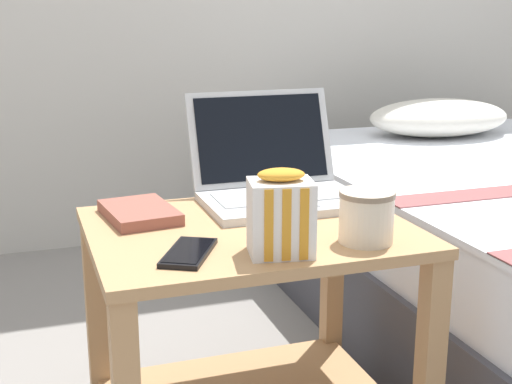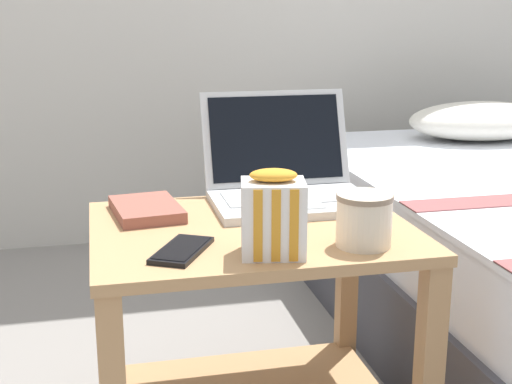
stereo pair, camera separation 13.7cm
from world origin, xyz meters
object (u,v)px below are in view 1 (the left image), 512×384
Objects in this scene: closed_book at (139,213)px; mug_front_left at (367,213)px; snack_bag at (282,215)px; cell_phone at (189,252)px; laptop at (276,180)px.

mug_front_left is at bearing -37.40° from closed_book.
snack_bag is at bearing -175.67° from mug_front_left.
cell_phone is at bearing 163.94° from snack_bag.
laptop is at bearing 47.16° from cell_phone.
snack_bag reaches higher than closed_book.
closed_book is (-0.32, -0.04, -0.04)m from laptop.
snack_bag is 0.18m from cell_phone.
cell_phone is (-0.16, 0.05, -0.07)m from snack_bag.
laptop is 2.09× the size of cell_phone.
laptop is 2.23× the size of snack_bag.
laptop reaches higher than snack_bag.
snack_bag is at bearing -56.09° from closed_book.
laptop is 0.32m from closed_book.
mug_front_left is 0.34m from cell_phone.
snack_bag is 0.37m from closed_book.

